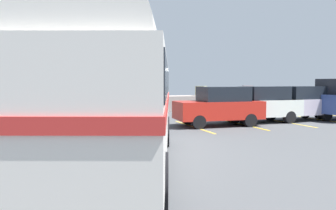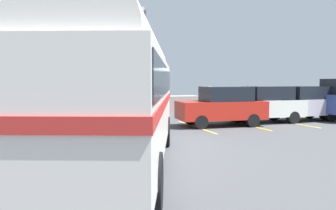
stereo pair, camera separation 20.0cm
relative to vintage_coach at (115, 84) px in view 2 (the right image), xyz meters
The scene contains 8 objects.
ground 3.46m from the vintage_coach, 56.31° to the left, with size 32.00×26.00×0.02m.
breakwater 14.29m from the vintage_coach, 84.22° to the left, with size 31.36×2.12×2.44m.
parking_lines 11.57m from the vintage_coach, 30.74° to the left, with size 10.52×4.40×0.01m.
vintage_coach is the anchor object (origin of this frame).
parked_car_nearest 8.34m from the vintage_coach, 44.13° to the left, with size 4.20×1.97×1.86m.
parked_car_middle 10.57m from the vintage_coach, 35.71° to the left, with size 4.13×1.79×1.86m.
parked_car_far 12.66m from the vintage_coach, 29.30° to the left, with size 4.14×1.80×1.86m.
lamp_post 9.08m from the vintage_coach, 71.42° to the left, with size 0.73×0.74×5.84m.
Camera 2 is at (-2.71, -9.88, 2.08)m, focal length 33.63 mm.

